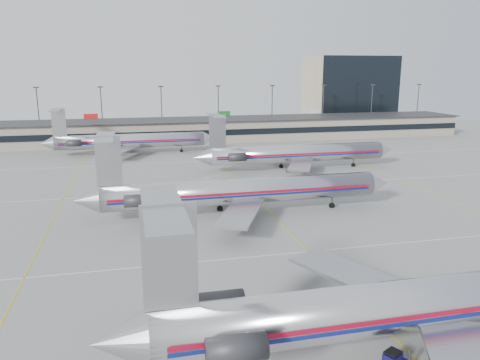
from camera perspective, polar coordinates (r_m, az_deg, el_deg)
name	(u,v)px	position (r m, az deg, el deg)	size (l,w,h in m)	color
ground	(348,291)	(45.89, 13.00, -13.07)	(260.00, 260.00, 0.00)	gray
apron_markings	(308,252)	(54.21, 8.32, -8.63)	(160.00, 0.15, 0.02)	silver
terminal	(197,130)	(136.98, -5.26, 6.13)	(162.00, 17.00, 6.25)	gray
light_mast_row	(190,107)	(150.27, -6.07, 8.82)	(163.60, 0.40, 15.28)	#38383D
distant_building	(349,91)	(183.62, 13.11, 10.58)	(30.00, 20.00, 25.00)	tan
jet_foreground	(418,303)	(37.40, 20.90, -13.85)	(47.45, 27.94, 12.42)	silver
jet_second_row	(237,191)	(65.85, -0.43, -1.35)	(45.67, 26.89, 11.95)	silver
jet_third_row	(294,153)	(96.62, 6.59, 3.25)	(43.09, 26.50, 11.78)	silver
jet_back_row	(128,141)	(117.18, -13.55, 4.68)	(41.68, 25.64, 11.40)	silver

